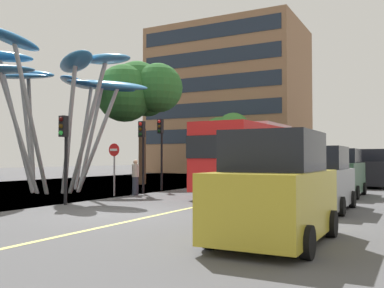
# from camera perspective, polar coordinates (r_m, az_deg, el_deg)

# --- Properties ---
(ground) EXTENTS (120.00, 240.00, 0.10)m
(ground) POSITION_cam_1_polar(r_m,az_deg,el_deg) (14.53, -11.96, -9.05)
(ground) COLOR #4C4C4F
(red_bus) EXTENTS (3.05, 11.58, 3.55)m
(red_bus) POSITION_cam_1_polar(r_m,az_deg,el_deg) (22.68, 9.38, -1.45)
(red_bus) COLOR red
(red_bus) RESTS_ON ground
(leaf_sculpture) EXTENTS (10.07, 11.67, 7.23)m
(leaf_sculpture) POSITION_cam_1_polar(r_m,az_deg,el_deg) (23.85, -17.50, 8.18)
(leaf_sculpture) COLOR #9EA0A5
(leaf_sculpture) RESTS_ON ground
(traffic_light_kerb_near) EXTENTS (0.28, 0.42, 3.38)m
(traffic_light_kerb_near) POSITION_cam_1_polar(r_m,az_deg,el_deg) (17.00, -16.61, 0.50)
(traffic_light_kerb_near) COLOR black
(traffic_light_kerb_near) RESTS_ON ground
(traffic_light_kerb_far) EXTENTS (0.28, 0.42, 3.64)m
(traffic_light_kerb_far) POSITION_cam_1_polar(r_m,az_deg,el_deg) (21.77, -6.63, 0.38)
(traffic_light_kerb_far) COLOR black
(traffic_light_kerb_far) RESTS_ON ground
(traffic_light_island_mid) EXTENTS (0.28, 0.42, 3.94)m
(traffic_light_island_mid) POSITION_cam_1_polar(r_m,az_deg,el_deg) (23.79, -4.17, 0.67)
(traffic_light_island_mid) COLOR black
(traffic_light_island_mid) RESTS_ON ground
(traffic_light_opposite) EXTENTS (0.28, 0.42, 3.57)m
(traffic_light_opposite) POSITION_cam_1_polar(r_m,az_deg,el_deg) (29.06, 3.44, -0.29)
(traffic_light_opposite) COLOR black
(traffic_light_opposite) RESTS_ON ground
(car_parked_near) EXTENTS (2.07, 3.88, 2.33)m
(car_parked_near) POSITION_cam_1_polar(r_m,az_deg,el_deg) (9.25, 10.94, -6.13)
(car_parked_near) COLOR gold
(car_parked_near) RESTS_ON ground
(car_parked_mid) EXTENTS (2.02, 4.04, 2.17)m
(car_parked_mid) POSITION_cam_1_polar(r_m,az_deg,el_deg) (15.35, 16.49, -4.65)
(car_parked_mid) COLOR gray
(car_parked_mid) RESTS_ON ground
(car_parked_far) EXTENTS (1.92, 4.39, 2.21)m
(car_parked_far) POSITION_cam_1_polar(r_m,az_deg,el_deg) (21.27, 19.12, -3.75)
(car_parked_far) COLOR #2D5138
(car_parked_far) RESTS_ON ground
(car_side_street) EXTENTS (1.99, 4.56, 2.32)m
(car_side_street) POSITION_cam_1_polar(r_m,az_deg,el_deg) (28.54, 22.86, -3.13)
(car_side_street) COLOR black
(car_side_street) RESTS_ON ground
(car_far_side) EXTENTS (1.94, 4.30, 2.12)m
(car_far_side) POSITION_cam_1_polar(r_m,az_deg,el_deg) (35.59, 23.75, -3.01)
(car_far_side) COLOR #2D5138
(car_far_side) RESTS_ON ground
(tree_pavement_near) EXTENTS (5.63, 4.98, 8.52)m
(tree_pavement_near) POSITION_cam_1_polar(r_m,az_deg,el_deg) (29.99, -6.95, 7.01)
(tree_pavement_near) COLOR brown
(tree_pavement_near) RESTS_ON ground
(tree_pavement_far) EXTENTS (5.55, 4.95, 6.59)m
(tree_pavement_far) POSITION_cam_1_polar(r_m,az_deg,el_deg) (46.36, 4.51, 1.45)
(tree_pavement_far) COLOR brown
(tree_pavement_far) RESTS_ON ground
(pedestrian) EXTENTS (0.34, 0.34, 1.70)m
(pedestrian) POSITION_cam_1_polar(r_m,az_deg,el_deg) (20.79, -7.52, -4.41)
(pedestrian) COLOR #2D3342
(pedestrian) RESTS_ON ground
(no_entry_sign) EXTENTS (0.60, 0.12, 2.47)m
(no_entry_sign) POSITION_cam_1_polar(r_m,az_deg,el_deg) (20.54, -10.29, -2.22)
(no_entry_sign) COLOR gray
(no_entry_sign) RESTS_ON ground
(backdrop_building) EXTENTS (18.26, 12.25, 18.07)m
(backdrop_building) POSITION_cam_1_polar(r_m,az_deg,el_deg) (55.14, 4.97, 5.66)
(backdrop_building) COLOR #936B4C
(backdrop_building) RESTS_ON ground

